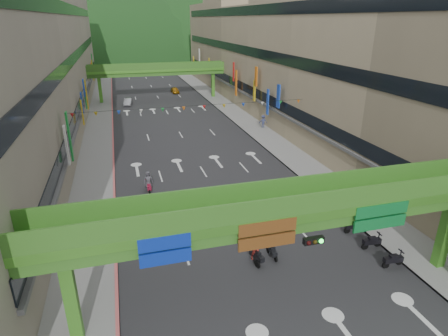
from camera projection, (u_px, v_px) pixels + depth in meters
road_slab at (170, 118)px, 60.88m from camera, size 18.00×140.00×0.02m
sidewalk_left at (100, 122)px, 58.07m from camera, size 4.00×140.00×0.15m
sidewalk_right at (235, 113)px, 63.64m from camera, size 4.00×140.00×0.15m
curb_left at (113, 121)px, 58.55m from camera, size 0.20×140.00×0.18m
curb_right at (224, 114)px, 63.15m from camera, size 0.20×140.00×0.18m
building_row_left at (33, 61)px, 52.58m from camera, size 12.80×95.00×19.00m
building_row_right at (281, 55)px, 62.17m from camera, size 12.80×95.00×19.00m
overpass_near at (308, 223)px, 19.33m from camera, size 28.00×12.27×7.10m
overpass_far at (158, 72)px, 72.28m from camera, size 28.00×2.20×7.10m
hill_left at (96, 58)px, 155.35m from camera, size 168.00×140.00×112.00m
hill_right at (183, 52)px, 183.35m from camera, size 208.00×176.00×128.00m
bunting_string at (194, 108)px, 40.80m from camera, size 26.00×0.36×0.47m
scooter_rider_near at (272, 246)px, 25.04m from camera, size 0.62×1.60×1.85m
scooter_rider_mid at (257, 249)px, 24.35m from camera, size 0.97×1.57×2.05m
scooter_rider_left at (181, 234)px, 26.04m from camera, size 1.11×1.59×2.13m
scooter_rider_far at (148, 182)px, 34.50m from camera, size 0.84×1.60×2.05m
parked_scooter_row at (345, 219)px, 29.08m from camera, size 1.60×11.55×1.08m
car_silver at (128, 102)px, 69.49m from camera, size 1.86×3.95×1.25m
car_yellow at (175, 90)px, 80.94m from camera, size 1.61×3.64×1.22m
pedestrian_red at (368, 216)px, 28.91m from camera, size 0.86×0.70×1.67m
pedestrian_dark at (378, 200)px, 31.32m from camera, size 1.09×0.79×1.72m
pedestrian_blue at (263, 122)px, 54.70m from camera, size 0.96×0.72×1.86m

